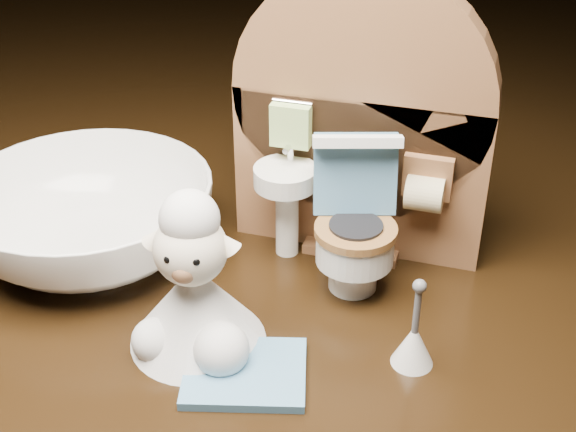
% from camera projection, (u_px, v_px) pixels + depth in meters
% --- Properties ---
extents(backdrop_panel, '(0.13, 0.05, 0.15)m').
position_uv_depth(backdrop_panel, '(359.00, 134.00, 0.40)').
color(backdrop_panel, brown).
rests_on(backdrop_panel, ground).
extents(toy_toilet, '(0.05, 0.05, 0.08)m').
position_uv_depth(toy_toilet, '(354.00, 230.00, 0.39)').
color(toy_toilet, white).
rests_on(toy_toilet, ground).
extents(bath_mat, '(0.06, 0.05, 0.00)m').
position_uv_depth(bath_mat, '(245.00, 373.00, 0.34)').
color(bath_mat, teal).
rests_on(bath_mat, ground).
extents(toilet_brush, '(0.02, 0.02, 0.04)m').
position_uv_depth(toilet_brush, '(414.00, 342.00, 0.35)').
color(toilet_brush, white).
rests_on(toilet_brush, ground).
extents(plush_lamb, '(0.06, 0.06, 0.08)m').
position_uv_depth(plush_lamb, '(195.00, 294.00, 0.35)').
color(plush_lamb, silver).
rests_on(plush_lamb, ground).
extents(ceramic_bowl, '(0.16, 0.16, 0.04)m').
position_uv_depth(ceramic_bowl, '(89.00, 218.00, 0.42)').
color(ceramic_bowl, white).
rests_on(ceramic_bowl, ground).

